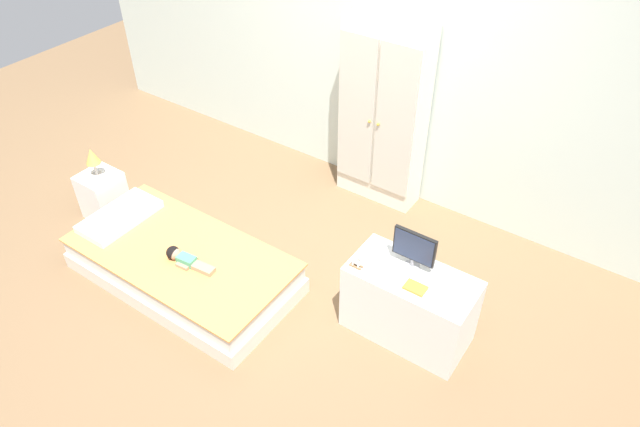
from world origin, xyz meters
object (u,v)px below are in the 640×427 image
wardrobe (383,115)px  tv_stand (409,304)px  bed (183,265)px  table_lamp (92,157)px  tv_monitor (414,248)px  book_orange (415,288)px  nightstand (103,195)px  doll (182,257)px  rocking_horse_toy (357,262)px

wardrobe → tv_stand: 1.64m
bed → table_lamp: bearing=170.5°
bed → wardrobe: wardrobe is taller
bed → tv_stand: 1.66m
tv_monitor → book_orange: size_ratio=2.10×
nightstand → doll: bearing=-11.9°
nightstand → wardrobe: 2.38m
bed → book_orange: 1.74m
book_orange → table_lamp: bearing=-175.5°
nightstand → table_lamp: bearing=0.0°
table_lamp → tv_stand: 2.70m
bed → tv_monitor: size_ratio=5.89×
table_lamp → doll: bearing=-11.9°
nightstand → rocking_horse_toy: size_ratio=3.81×
nightstand → rocking_horse_toy: bearing=4.2°
wardrobe → tv_stand: (0.94, -1.23, -0.51)m
rocking_horse_toy → book_orange: size_ratio=0.78×
bed → tv_monitor: 1.72m
book_orange → tv_monitor: bearing=123.9°
nightstand → book_orange: size_ratio=2.98×
bed → tv_stand: size_ratio=2.04×
bed → doll: (0.09, -0.06, 0.18)m
wardrobe → bed: bearing=-110.4°
tv_stand → tv_monitor: 0.43m
bed → wardrobe: size_ratio=1.07×
tv_monitor → rocking_horse_toy: (-0.28, -0.20, -0.11)m
rocking_horse_toy → doll: bearing=-160.3°
table_lamp → book_orange: (2.72, 0.21, -0.03)m
doll → rocking_horse_toy: (1.17, 0.42, 0.26)m
table_lamp → rocking_horse_toy: table_lamp is taller
bed → tv_stand: bearing=17.1°
nightstand → table_lamp: table_lamp is taller
wardrobe → tv_monitor: bearing=-52.5°
doll → tv_stand: 1.59m
tv_stand → tv_monitor: bearing=124.3°
doll → wardrobe: wardrobe is taller
table_lamp → wardrobe: (1.72, 1.54, 0.21)m
doll → book_orange: size_ratio=2.93×
nightstand → tv_monitor: tv_monitor is taller
wardrobe → rocking_horse_toy: (0.61, -1.37, -0.20)m
rocking_horse_toy → nightstand: bearing=-175.8°
bed → book_orange: bearing=13.5°
book_orange → tv_stand: bearing=123.5°
tv_monitor → tv_stand: bearing=-55.7°
table_lamp → book_orange: table_lamp is taller
rocking_horse_toy → table_lamp: bearing=-175.8°
rocking_horse_toy → tv_monitor: bearing=35.7°
bed → doll: 0.21m
tv_stand → tv_monitor: size_ratio=2.88×
tv_stand → wardrobe: bearing=127.3°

